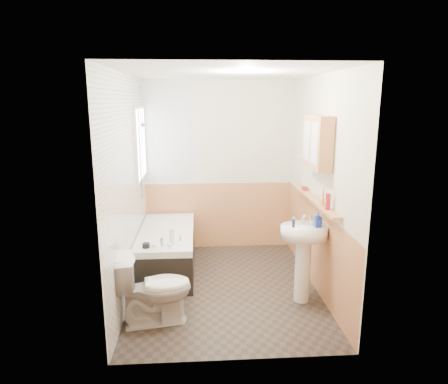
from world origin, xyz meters
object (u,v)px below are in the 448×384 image
at_px(toilet, 154,289).
at_px(sink, 303,248).
at_px(bathtub, 167,249).
at_px(medicine_cabinet, 317,142).
at_px(pine_shelf, 314,200).

height_order(toilet, sink, sink).
height_order(bathtub, medicine_cabinet, medicine_cabinet).
bearing_deg(bathtub, medicine_cabinet, -21.93).
relative_size(toilet, sink, 0.75).
distance_m(bathtub, medicine_cabinet, 2.39).
height_order(bathtub, sink, sink).
relative_size(toilet, medicine_cabinet, 1.17).
bearing_deg(sink, bathtub, 159.53).
height_order(toilet, medicine_cabinet, medicine_cabinet).
distance_m(sink, pine_shelf, 0.60).
distance_m(toilet, sink, 1.66).
relative_size(sink, pine_shelf, 0.64).
bearing_deg(medicine_cabinet, toilet, -161.47).
bearing_deg(toilet, bathtub, -10.90).
bearing_deg(sink, toilet, -157.16).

